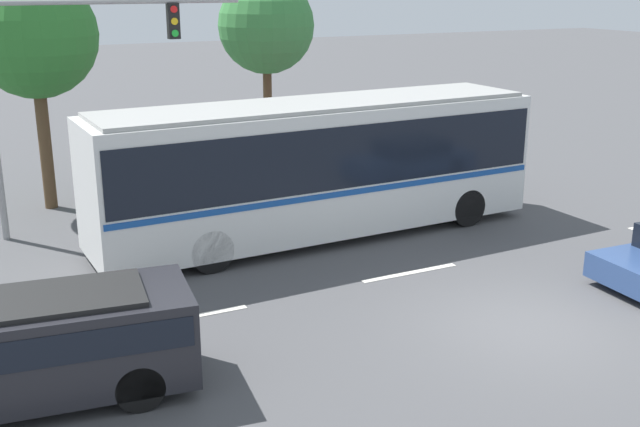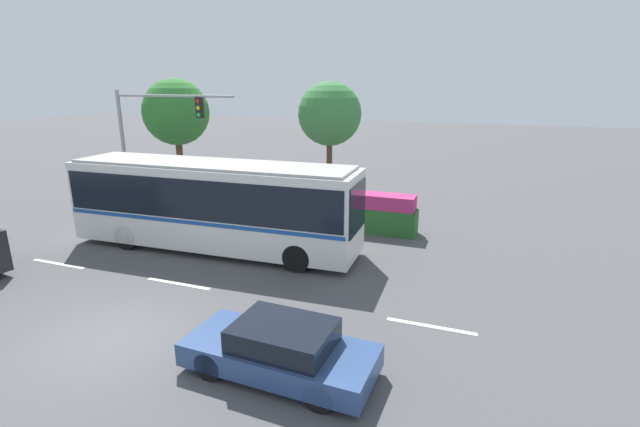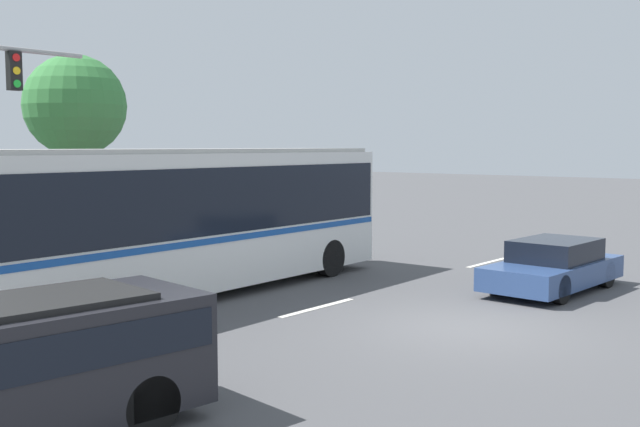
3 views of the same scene
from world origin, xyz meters
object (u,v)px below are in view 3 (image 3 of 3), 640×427
(sedan_foreground, at_px, (554,266))
(suv_left_lane, at_px, (4,363))
(street_tree_centre, at_px, (75,106))
(city_bus, at_px, (193,212))

(sedan_foreground, distance_m, suv_left_lane, 13.27)
(suv_left_lane, relative_size, street_tree_centre, 0.76)
(city_bus, xyz_separation_m, suv_left_lane, (-7.39, -5.31, -0.95))
(street_tree_centre, bearing_deg, suv_left_lane, -125.14)
(city_bus, height_order, street_tree_centre, street_tree_centre)
(sedan_foreground, xyz_separation_m, street_tree_centre, (-3.88, 14.36, 4.17))
(suv_left_lane, xyz_separation_m, street_tree_centre, (9.35, 13.28, 3.76))
(city_bus, bearing_deg, suv_left_lane, -146.37)
(city_bus, xyz_separation_m, street_tree_centre, (1.95, 7.97, 2.81))
(sedan_foreground, xyz_separation_m, suv_left_lane, (-13.22, 1.09, 0.40))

